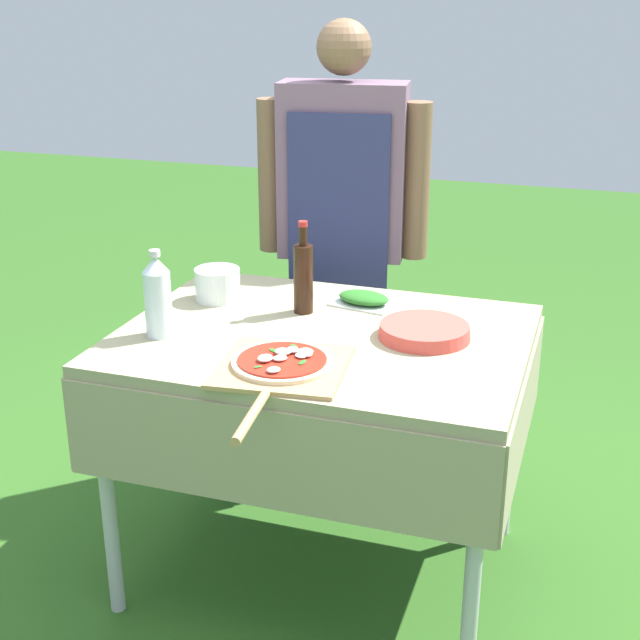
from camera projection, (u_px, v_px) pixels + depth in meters
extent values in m
plane|color=#2D5B1E|center=(323.00, 568.00, 2.86)|extent=(12.00, 12.00, 0.00)
cube|color=gray|center=(323.00, 339.00, 2.58)|extent=(1.16, 0.88, 0.04)
cube|color=gray|center=(268.00, 460.00, 2.24)|extent=(1.16, 0.01, 0.28)
cube|color=gray|center=(364.00, 335.00, 3.03)|extent=(1.16, 0.01, 0.28)
cube|color=gray|center=(147.00, 363.00, 2.80)|extent=(0.01, 0.88, 0.28)
cube|color=gray|center=(524.00, 417.00, 2.46)|extent=(0.01, 0.88, 0.28)
cylinder|color=#B7B7BC|center=(108.00, 497.00, 2.54)|extent=(0.04, 0.04, 0.78)
cylinder|color=#B7B7BC|center=(473.00, 568.00, 2.23)|extent=(0.04, 0.04, 0.78)
cylinder|color=#B7B7BC|center=(218.00, 388.00, 3.21)|extent=(0.04, 0.04, 0.78)
cylinder|color=#B7B7BC|center=(511.00, 431.00, 2.91)|extent=(0.04, 0.04, 0.78)
cylinder|color=#333D56|center=(362.00, 359.00, 3.40)|extent=(0.12, 0.12, 0.82)
cylinder|color=#333D56|center=(320.00, 356.00, 3.43)|extent=(0.12, 0.12, 0.82)
cube|color=#6B5166|center=(343.00, 171.00, 3.16)|extent=(0.47, 0.25, 0.62)
cube|color=navy|center=(338.00, 242.00, 3.15)|extent=(0.35, 0.06, 0.90)
cylinder|color=brown|center=(416.00, 181.00, 3.12)|extent=(0.10, 0.10, 0.55)
cylinder|color=brown|center=(271.00, 176.00, 3.21)|extent=(0.10, 0.10, 0.55)
sphere|color=brown|center=(344.00, 47.00, 3.01)|extent=(0.19, 0.19, 0.19)
cube|color=tan|center=(282.00, 367.00, 2.33)|extent=(0.37, 0.37, 0.01)
cylinder|color=tan|center=(251.00, 417.00, 2.07)|extent=(0.05, 0.25, 0.02)
cylinder|color=beige|center=(282.00, 362.00, 2.33)|extent=(0.27, 0.27, 0.01)
cylinder|color=#B22819|center=(282.00, 359.00, 2.33)|extent=(0.23, 0.23, 0.00)
ellipsoid|color=white|center=(301.00, 355.00, 2.33)|extent=(0.04, 0.04, 0.01)
ellipsoid|color=white|center=(305.00, 352.00, 2.34)|extent=(0.06, 0.05, 0.02)
ellipsoid|color=white|center=(307.00, 354.00, 2.34)|extent=(0.05, 0.05, 0.01)
ellipsoid|color=white|center=(280.00, 358.00, 2.31)|extent=(0.05, 0.05, 0.01)
ellipsoid|color=white|center=(283.00, 352.00, 2.35)|extent=(0.05, 0.04, 0.02)
ellipsoid|color=white|center=(265.00, 358.00, 2.31)|extent=(0.04, 0.05, 0.02)
ellipsoid|color=white|center=(274.00, 370.00, 2.24)|extent=(0.05, 0.05, 0.01)
ellipsoid|color=white|center=(293.00, 350.00, 2.36)|extent=(0.05, 0.04, 0.01)
ellipsoid|color=#286B23|center=(258.00, 367.00, 2.27)|extent=(0.02, 0.03, 0.00)
ellipsoid|color=#286B23|center=(274.00, 351.00, 2.37)|extent=(0.04, 0.03, 0.00)
ellipsoid|color=#286B23|center=(302.00, 362.00, 2.30)|extent=(0.02, 0.04, 0.00)
ellipsoid|color=#286B23|center=(300.00, 351.00, 2.37)|extent=(0.02, 0.03, 0.00)
ellipsoid|color=#286B23|center=(301.00, 351.00, 2.37)|extent=(0.03, 0.02, 0.00)
ellipsoid|color=#286B23|center=(294.00, 346.00, 2.40)|extent=(0.04, 0.04, 0.00)
cylinder|color=black|center=(303.00, 279.00, 2.70)|extent=(0.06, 0.06, 0.21)
cylinder|color=black|center=(303.00, 236.00, 2.65)|extent=(0.02, 0.02, 0.06)
cylinder|color=#B22823|center=(303.00, 224.00, 2.64)|extent=(0.03, 0.03, 0.02)
cylinder|color=silver|center=(158.00, 304.00, 2.52)|extent=(0.08, 0.08, 0.19)
cone|color=silver|center=(155.00, 264.00, 2.48)|extent=(0.08, 0.08, 0.05)
cylinder|color=silver|center=(155.00, 253.00, 2.47)|extent=(0.03, 0.03, 0.02)
cube|color=silver|center=(364.00, 304.00, 2.80)|extent=(0.21, 0.16, 0.01)
ellipsoid|color=#286B23|center=(364.00, 298.00, 2.79)|extent=(0.18, 0.14, 0.03)
cylinder|color=silver|center=(218.00, 284.00, 2.83)|extent=(0.14, 0.14, 0.10)
cylinder|color=#DB4C42|center=(424.00, 337.00, 2.54)|extent=(0.26, 0.26, 0.00)
cylinder|color=#DB4C42|center=(424.00, 335.00, 2.54)|extent=(0.26, 0.26, 0.00)
cylinder|color=#DB4C42|center=(424.00, 334.00, 2.53)|extent=(0.26, 0.26, 0.00)
cylinder|color=#DB4C42|center=(424.00, 332.00, 2.53)|extent=(0.26, 0.26, 0.00)
cylinder|color=#DB4C42|center=(424.00, 330.00, 2.53)|extent=(0.26, 0.26, 0.00)
cylinder|color=#DB4C42|center=(425.00, 329.00, 2.53)|extent=(0.26, 0.26, 0.00)
cylinder|color=#DB4C42|center=(425.00, 327.00, 2.53)|extent=(0.26, 0.26, 0.00)
cylinder|color=#DB4C42|center=(425.00, 326.00, 2.52)|extent=(0.25, 0.25, 0.00)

